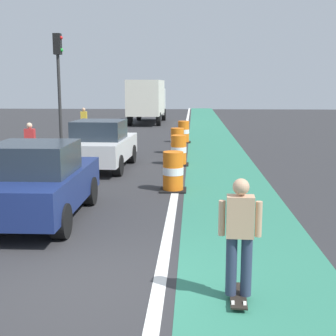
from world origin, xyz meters
TOP-DOWN VIEW (x-y plane):
  - ground_plane at (0.00, 0.00)m, footprint 100.00×100.00m
  - bike_lane_strip at (2.40, 12.00)m, footprint 2.50×80.00m
  - lane_divider_stripe at (0.90, 12.00)m, footprint 0.20×80.00m
  - skateboarder_on_lane at (2.00, -0.37)m, footprint 0.57×0.81m
  - parked_sedan_nearest at (-1.95, 3.25)m, footprint 1.95×4.12m
  - parked_sedan_second at (-1.80, 9.46)m, footprint 2.04×4.17m
  - traffic_barrel_front at (0.84, 6.20)m, footprint 0.73×0.73m
  - traffic_barrel_mid at (0.86, 10.42)m, footprint 0.73×0.73m
  - traffic_barrel_back at (0.71, 13.23)m, footprint 0.73×0.73m
  - traffic_barrel_far at (0.90, 17.12)m, footprint 0.73×0.73m
  - delivery_truck_down_block at (-2.10, 29.05)m, footprint 2.42×7.62m
  - traffic_light_corner at (-4.59, 14.34)m, footprint 0.41×0.32m
  - pedestrian_crossing at (-4.24, 9.33)m, footprint 0.34×0.20m
  - pedestrian_waiting at (-4.84, 19.86)m, footprint 0.34×0.20m

SIDE VIEW (x-z plane):
  - ground_plane at x=0.00m, z-range 0.00..0.00m
  - bike_lane_strip at x=2.40m, z-range 0.00..0.01m
  - lane_divider_stripe at x=0.90m, z-range 0.00..0.01m
  - traffic_barrel_front at x=0.84m, z-range -0.01..1.08m
  - traffic_barrel_mid at x=0.86m, z-range -0.01..1.08m
  - traffic_barrel_back at x=0.71m, z-range -0.01..1.08m
  - traffic_barrel_far at x=0.90m, z-range -0.01..1.08m
  - parked_sedan_nearest at x=-1.95m, z-range -0.02..1.68m
  - parked_sedan_second at x=-1.80m, z-range -0.02..1.68m
  - pedestrian_crossing at x=-4.24m, z-range 0.06..1.67m
  - pedestrian_waiting at x=-4.84m, z-range 0.06..1.67m
  - skateboarder_on_lane at x=2.00m, z-range 0.07..1.76m
  - delivery_truck_down_block at x=-2.10m, z-range 0.23..3.46m
  - traffic_light_corner at x=-4.59m, z-range 0.95..6.05m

